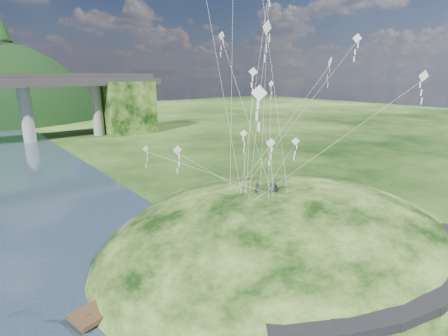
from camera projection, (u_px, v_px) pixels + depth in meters
ground at (232, 285)px, 25.83m from camera, size 320.00×320.00×0.00m
grass_hill at (284, 258)px, 32.51m from camera, size 36.00×32.00×13.00m
footpath at (418, 284)px, 22.33m from camera, size 22.29×5.84×0.83m
wooden_dock at (155, 278)px, 25.94m from camera, size 12.84×4.74×0.91m
kite_flyers at (267, 183)px, 30.67m from camera, size 2.18×1.51×1.89m
kite_swarm at (266, 63)px, 29.41m from camera, size 17.32×17.79×21.29m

